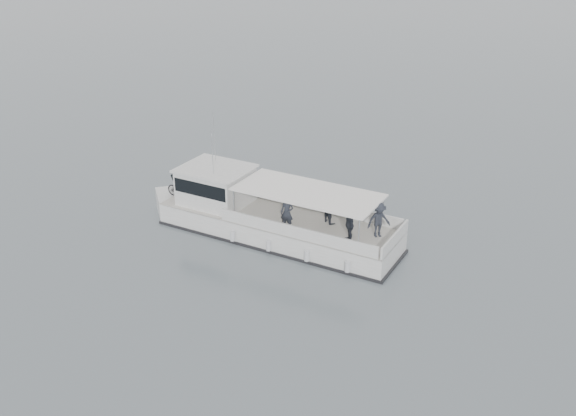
% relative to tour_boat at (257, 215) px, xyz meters
% --- Properties ---
extents(ground, '(1400.00, 1400.00, 0.00)m').
position_rel_tour_boat_xyz_m(ground, '(-2.51, 2.84, -0.89)').
color(ground, slate).
rests_on(ground, ground).
extents(tour_boat, '(13.10, 4.22, 5.45)m').
position_rel_tour_boat_xyz_m(tour_boat, '(0.00, 0.00, 0.00)').
color(tour_boat, white).
rests_on(tour_boat, ground).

